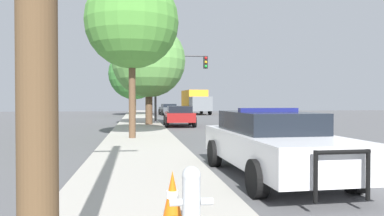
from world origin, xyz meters
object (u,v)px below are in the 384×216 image
(police_car, at_px, (272,142))
(tree_sidewalk_mid, at_px, (149,61))
(fire_hydrant, at_px, (191,200))
(traffic_cone, at_px, (172,197))
(car_background_distant, at_px, (168,109))
(traffic_light, at_px, (177,74))
(tree_sidewalk_near, at_px, (132,22))
(box_truck, at_px, (195,101))
(tree_sidewalk_far, at_px, (135,74))
(car_background_midblock, at_px, (179,115))

(police_car, bearing_deg, tree_sidewalk_mid, -84.45)
(fire_hydrant, height_order, traffic_cone, fire_hydrant)
(car_background_distant, height_order, traffic_cone, car_background_distant)
(traffic_light, xyz_separation_m, tree_sidewalk_near, (-3.05, -10.62, 1.39))
(fire_hydrant, bearing_deg, box_truck, 81.06)
(box_truck, distance_m, tree_sidewalk_far, 9.11)
(police_car, relative_size, tree_sidewalk_near, 0.78)
(tree_sidewalk_near, distance_m, tree_sidewalk_far, 27.35)
(traffic_light, distance_m, tree_sidewalk_near, 11.14)
(tree_sidewalk_mid, distance_m, tree_sidewalk_far, 18.20)
(traffic_light, bearing_deg, tree_sidewalk_far, 100.60)
(police_car, distance_m, fire_hydrant, 4.43)
(traffic_light, height_order, tree_sidewalk_mid, tree_sidewalk_mid)
(car_background_midblock, height_order, box_truck, box_truck)
(box_truck, bearing_deg, police_car, 80.39)
(fire_hydrant, relative_size, traffic_light, 0.17)
(car_background_distant, relative_size, car_background_midblock, 1.02)
(traffic_light, distance_m, tree_sidewalk_mid, 2.61)
(fire_hydrant, relative_size, tree_sidewalk_far, 0.11)
(traffic_cone, bearing_deg, car_background_midblock, 83.37)
(fire_hydrant, bearing_deg, tree_sidewalk_mid, 89.54)
(traffic_light, relative_size, car_background_distant, 1.16)
(car_background_distant, bearing_deg, tree_sidewalk_near, -101.78)
(box_truck, bearing_deg, fire_hydrant, 77.86)
(police_car, height_order, car_background_midblock, police_car)
(box_truck, bearing_deg, tree_sidewalk_mid, 70.06)
(police_car, distance_m, tree_sidewalk_near, 9.71)
(car_background_distant, distance_m, tree_sidewalk_near, 29.32)
(police_car, xyz_separation_m, tree_sidewalk_mid, (-2.19, 17.29, 3.61))
(car_background_midblock, distance_m, traffic_cone, 20.31)
(car_background_midblock, bearing_deg, fire_hydrant, -93.89)
(traffic_light, relative_size, car_background_midblock, 1.18)
(box_truck, xyz_separation_m, tree_sidewalk_mid, (-6.59, -21.93, 2.73))
(tree_sidewalk_mid, relative_size, tree_sidewalk_far, 0.88)
(car_background_midblock, bearing_deg, tree_sidewalk_near, -106.63)
(car_background_distant, xyz_separation_m, tree_sidewalk_far, (-4.01, -1.39, 4.09))
(tree_sidewalk_near, relative_size, tree_sidewalk_far, 0.90)
(car_background_distant, distance_m, box_truck, 4.46)
(police_car, relative_size, tree_sidewalk_far, 0.70)
(police_car, xyz_separation_m, tree_sidewalk_far, (-3.26, 35.46, 4.05))
(tree_sidewalk_near, relative_size, traffic_cone, 10.17)
(police_car, xyz_separation_m, fire_hydrant, (-2.36, -3.75, -0.21))
(tree_sidewalk_far, height_order, traffic_cone, tree_sidewalk_far)
(traffic_light, distance_m, tree_sidewalk_far, 17.05)
(tree_sidewalk_far, bearing_deg, car_background_distant, 19.15)
(fire_hydrant, bearing_deg, tree_sidewalk_near, 93.97)
(fire_hydrant, height_order, tree_sidewalk_mid, tree_sidewalk_mid)
(fire_hydrant, xyz_separation_m, traffic_light, (2.22, 22.48, 3.09))
(fire_hydrant, height_order, car_background_distant, car_background_distant)
(traffic_light, xyz_separation_m, tree_sidewalk_mid, (-2.05, -1.44, 0.73))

